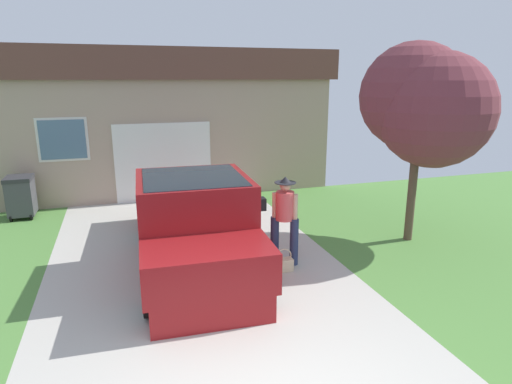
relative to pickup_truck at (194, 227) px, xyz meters
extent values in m
cube|color=#BAB6A9|center=(0.01, 0.26, -0.79)|extent=(5.20, 9.00, 0.06)
cube|color=maroon|center=(0.02, 0.45, -0.55)|extent=(1.98, 5.38, 0.42)
cube|color=maroon|center=(-0.01, -0.13, 0.30)|extent=(1.97, 2.05, 1.28)
cube|color=#1E2833|center=(-0.01, -0.13, 0.69)|extent=(1.74, 1.88, 0.54)
cube|color=maroon|center=(-0.08, -1.66, -0.03)|extent=(1.93, 1.17, 0.61)
cube|color=black|center=(0.09, 1.98, -0.31)|extent=(1.98, 2.34, 0.06)
cube|color=maroon|center=(1.00, 1.93, -0.04)|extent=(0.17, 2.26, 0.60)
cube|color=maroon|center=(-0.81, 2.02, -0.04)|extent=(0.17, 2.26, 0.60)
cube|color=maroon|center=(0.14, 3.07, -0.04)|extent=(1.88, 0.15, 0.60)
cube|color=black|center=(1.00, -0.87, 0.59)|extent=(0.11, 0.18, 0.20)
cylinder|color=black|center=(0.74, -1.53, -0.36)|extent=(0.30, 0.81, 0.80)
cylinder|color=#9E9EA3|center=(0.74, -1.53, -0.36)|extent=(0.30, 0.45, 0.44)
cylinder|color=black|center=(-0.88, -1.45, -0.36)|extent=(0.30, 0.81, 0.80)
cylinder|color=#9E9EA3|center=(-0.88, -1.45, -0.36)|extent=(0.30, 0.45, 0.44)
cylinder|color=black|center=(0.89, 1.71, -0.36)|extent=(0.30, 0.81, 0.80)
cylinder|color=#9E9EA3|center=(0.89, 1.71, -0.36)|extent=(0.30, 0.45, 0.44)
cylinder|color=black|center=(-0.73, 1.79, -0.36)|extent=(0.30, 0.81, 0.80)
cylinder|color=#9E9EA3|center=(-0.73, 1.79, -0.36)|extent=(0.30, 0.45, 0.44)
cylinder|color=navy|center=(1.75, -0.46, -0.32)|extent=(0.16, 0.16, 0.88)
cylinder|color=navy|center=(1.46, -0.24, -0.32)|extent=(0.16, 0.16, 0.88)
cylinder|color=#E55959|center=(1.60, -0.35, 0.35)|extent=(0.33, 0.33, 0.52)
cylinder|color=beige|center=(1.76, -0.46, 0.30)|extent=(0.09, 0.09, 0.57)
cylinder|color=beige|center=(1.45, -0.24, 0.30)|extent=(0.09, 0.09, 0.57)
sphere|color=beige|center=(1.60, -0.35, 0.73)|extent=(0.20, 0.20, 0.20)
cylinder|color=#232328|center=(1.60, -0.35, 0.78)|extent=(0.39, 0.39, 0.01)
cone|color=#232328|center=(1.60, -0.35, 0.84)|extent=(0.21, 0.21, 0.11)
cube|color=beige|center=(1.47, -0.67, -0.65)|extent=(0.32, 0.18, 0.22)
torus|color=beige|center=(1.47, -0.67, -0.48)|extent=(0.29, 0.02, 0.29)
cube|color=tan|center=(-0.09, 8.12, 0.89)|extent=(10.15, 6.76, 3.29)
cube|color=brown|center=(-0.09, 8.12, 2.96)|extent=(10.56, 7.03, 0.85)
cube|color=white|center=(-0.01, 4.71, 0.32)|extent=(2.62, 0.06, 2.15)
cube|color=slate|center=(-2.52, 4.71, 1.05)|extent=(1.10, 0.05, 1.00)
cube|color=silver|center=(-2.52, 4.72, 1.05)|extent=(1.23, 0.02, 1.12)
cylinder|color=brown|center=(4.57, -0.01, 0.20)|extent=(0.17, 0.17, 1.92)
sphere|color=brown|center=(4.65, 0.32, 2.21)|extent=(2.19, 2.19, 2.19)
sphere|color=brown|center=(4.84, -0.12, 1.96)|extent=(2.29, 2.29, 2.29)
sphere|color=brown|center=(4.74, 0.29, 2.09)|extent=(1.82, 1.82, 1.82)
cube|color=#424247|center=(-3.54, 4.13, -0.24)|extent=(0.58, 0.68, 0.84)
cube|color=#2E2E31|center=(-3.54, 4.13, 0.23)|extent=(0.60, 0.71, 0.10)
cylinder|color=black|center=(-3.76, 3.86, -0.67)|extent=(0.05, 0.18, 0.18)
cylinder|color=black|center=(-3.32, 3.86, -0.67)|extent=(0.05, 0.18, 0.18)
camera|label=1|loc=(-1.16, -7.33, 2.59)|focal=30.46mm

